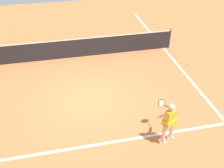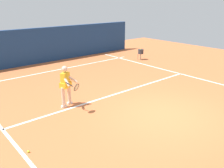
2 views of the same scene
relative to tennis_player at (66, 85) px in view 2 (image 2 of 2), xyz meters
The scene contains 7 objects.
ground_plane 3.70m from the tennis_player, 127.42° to the left, with size 26.24×26.24×0.00m, color #C66638.
court_back_wall 7.27m from the tennis_player, 107.55° to the right, with size 14.29×0.24×2.18m, color navy.
baseline_marking 5.28m from the tennis_player, 114.86° to the right, with size 10.29×0.10×0.01m, color white.
service_line_marking 2.36m from the tennis_player, behind, with size 9.29×0.10×0.01m, color white.
tennis_player is the anchor object (origin of this frame).
tennis_ball_far 3.13m from the tennis_player, 40.19° to the left, with size 0.07×0.07×0.07m, color #D1E533.
ball_hopper 8.34m from the tennis_player, 155.82° to the right, with size 0.36×0.36×0.74m.
Camera 2 is at (6.32, 4.63, 3.78)m, focal length 38.84 mm.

